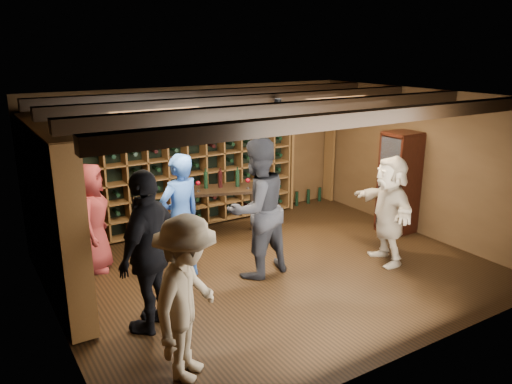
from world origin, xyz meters
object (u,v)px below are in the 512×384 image
man_blue_shirt (180,217)px  guest_woman_black (149,251)px  display_cabinet (399,185)px  man_grey_suit (257,209)px  guest_khaki (187,299)px  tasting_table (224,194)px  guest_beige (389,210)px  guest_red_floral (91,218)px

man_blue_shirt → guest_woman_black: 1.32m
display_cabinet → man_grey_suit: size_ratio=0.88×
man_grey_suit → man_blue_shirt: bearing=-34.1°
guest_khaki → tasting_table: 3.75m
man_grey_suit → tasting_table: 1.55m
guest_beige → tasting_table: 2.71m
man_grey_suit → tasting_table: (0.28, 1.51, -0.21)m
display_cabinet → guest_khaki: display_cabinet is taller
man_blue_shirt → tasting_table: size_ratio=1.38×
display_cabinet → tasting_table: display_cabinet is taller
guest_woman_black → guest_beige: 3.69m
man_blue_shirt → guest_khaki: bearing=53.7°
man_blue_shirt → guest_khaki: (-0.83, -2.08, -0.06)m
display_cabinet → tasting_table: 3.04m
man_grey_suit → guest_woman_black: 1.86m
man_grey_suit → guest_woman_black: man_grey_suit is taller
man_blue_shirt → guest_beige: (2.86, -1.12, -0.07)m
display_cabinet → man_grey_suit: man_grey_suit is taller
man_blue_shirt → guest_beige: bearing=144.2°
guest_khaki → guest_red_floral: bearing=50.1°
display_cabinet → man_blue_shirt: man_blue_shirt is taller
man_blue_shirt → guest_red_floral: size_ratio=1.12×
guest_red_floral → guest_beige: bearing=-93.7°
display_cabinet → guest_red_floral: 5.09m
guest_red_floral → tasting_table: size_ratio=1.23×
man_blue_shirt → man_grey_suit: man_grey_suit is taller
man_blue_shirt → man_grey_suit: size_ratio=0.91×
man_grey_suit → guest_khaki: man_grey_suit is taller
display_cabinet → man_grey_suit: 3.01m
guest_red_floral → guest_beige: 4.35m
tasting_table → guest_red_floral: bearing=-156.9°
guest_woman_black → guest_beige: guest_woman_black is taller
tasting_table → man_blue_shirt: bearing=-120.0°
guest_khaki → guest_beige: bearing=-28.3°
guest_woman_black → man_grey_suit: bearing=157.5°
display_cabinet → guest_woman_black: size_ratio=0.92×
guest_beige → guest_woman_black: bearing=-73.4°
guest_khaki → guest_beige: guest_khaki is taller
man_blue_shirt → guest_red_floral: 1.35m
man_blue_shirt → guest_woman_black: (-0.82, -1.03, 0.05)m
display_cabinet → guest_khaki: size_ratio=1.04×
man_blue_shirt → guest_woman_black: guest_woman_black is taller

